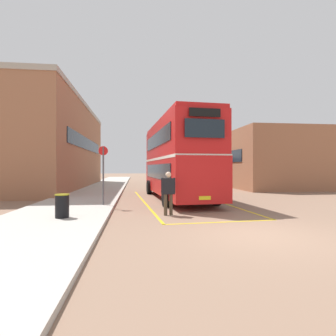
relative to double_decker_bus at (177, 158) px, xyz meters
name	(u,v)px	position (x,y,z in m)	size (l,w,h in m)	color
ground_plane	(179,191)	(0.95, 5.27, -2.51)	(135.60, 135.60, 0.00)	#846651
sidewalk_left	(101,189)	(-5.55, 7.67, -2.44)	(4.00, 57.60, 0.14)	#B2ADA3
brick_building_left	(56,146)	(-10.01, 10.17, 1.47)	(5.84, 20.47, 7.95)	#9E6647
depot_building_right	(256,161)	(10.84, 12.29, 0.18)	(8.84, 17.83, 5.40)	#9E6647
double_decker_bus	(177,158)	(0.00, 0.00, 0.00)	(3.47, 10.68, 4.75)	black
single_deck_bus	(192,170)	(4.11, 14.84, -0.88)	(3.11, 8.52, 3.02)	black
pedestrian_boarding	(168,190)	(-1.22, -5.69, -1.49)	(0.59, 0.27, 1.76)	#473828
litter_bin	(62,206)	(-5.14, -6.48, -1.95)	(0.51, 0.51, 0.84)	black
bus_stop_sign	(103,170)	(-4.07, -3.26, -0.69)	(0.43, 0.13, 2.81)	#4C4C51
bay_marking_yellow	(184,203)	(0.07, -1.96, -2.51)	(5.21, 12.84, 0.01)	gold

